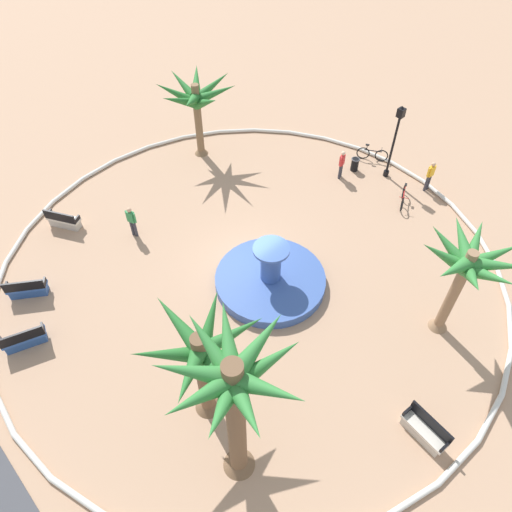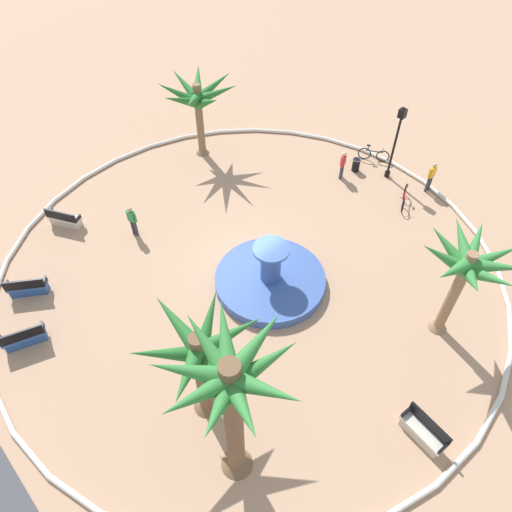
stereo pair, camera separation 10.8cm
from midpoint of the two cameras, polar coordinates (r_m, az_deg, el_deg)
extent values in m
plane|color=tan|center=(20.74, -0.56, -1.28)|extent=(80.00, 80.00, 0.00)
torus|color=silver|center=(20.66, -0.56, -1.10)|extent=(21.77, 21.77, 0.20)
cylinder|color=#38569E|center=(19.93, 1.88, -2.97)|extent=(4.66, 4.66, 0.45)
cylinder|color=#19567F|center=(19.96, 1.87, -3.04)|extent=(4.10, 4.10, 0.34)
cylinder|color=#38569E|center=(19.15, 1.95, -0.98)|extent=(0.84, 0.84, 1.62)
cylinder|color=#3D5FAD|center=(18.51, 2.02, 0.82)|extent=(1.49, 1.49, 0.12)
cylinder|color=brown|center=(26.25, -6.71, 15.95)|extent=(0.40, 0.40, 4.10)
cone|color=brown|center=(27.21, -6.38, 12.71)|extent=(0.76, 0.76, 0.50)
cone|color=#28702D|center=(26.22, -8.45, 19.81)|extent=(2.29, 0.66, 1.37)
cone|color=#28702D|center=(25.66, -9.33, 18.86)|extent=(2.00, 1.95, 1.51)
cone|color=#28702D|center=(25.00, -8.87, 18.09)|extent=(0.58, 2.23, 1.53)
cone|color=#28702D|center=(24.52, -7.56, 18.05)|extent=(1.89, 2.12, 1.25)
cone|color=#28702D|center=(24.77, -5.79, 18.03)|extent=(2.27, 0.85, 1.57)
cone|color=#28702D|center=(25.31, -4.62, 19.08)|extent=(2.04, 1.95, 1.37)
cone|color=#28702D|center=(25.92, -5.00, 19.86)|extent=(0.81, 2.33, 1.31)
cone|color=#28702D|center=(26.35, -6.94, 20.40)|extent=(2.08, 1.95, 1.15)
cylinder|color=#8E6B4C|center=(18.49, 22.96, -4.27)|extent=(0.39, 0.39, 4.25)
cone|color=#8E6B4C|center=(19.89, 21.40, -7.67)|extent=(0.74, 0.74, 0.50)
cone|color=#337F38|center=(17.47, 22.49, 0.95)|extent=(1.92, 0.74, 1.26)
cone|color=#337F38|center=(17.11, 22.01, -0.20)|extent=(1.88, 1.46, 1.31)
cone|color=#337F38|center=(16.59, 23.04, -1.65)|extent=(0.81, 1.95, 1.04)
cone|color=#337F38|center=(16.72, 24.83, -2.67)|extent=(1.51, 1.87, 1.27)
cone|color=#337F38|center=(17.06, 26.56, -2.38)|extent=(1.95, 0.94, 1.30)
cone|color=#337F38|center=(17.35, 27.42, -1.19)|extent=(1.96, 1.27, 1.08)
cone|color=#337F38|center=(17.69, 26.99, -0.04)|extent=(1.49, 1.90, 1.13)
cone|color=#337F38|center=(17.86, 25.17, 1.36)|extent=(1.13, 1.97, 1.11)
cone|color=#337F38|center=(17.72, 23.85, 1.71)|extent=(1.79, 1.68, 1.05)
cylinder|color=brown|center=(15.33, -6.28, -14.17)|extent=(0.49, 0.49, 4.25)
cone|color=brown|center=(16.99, -5.75, -17.22)|extent=(0.94, 0.94, 0.50)
cone|color=#28702D|center=(14.25, -9.38, -7.93)|extent=(2.16, 0.61, 1.12)
cone|color=#28702D|center=(13.89, -10.74, -11.55)|extent=(1.51, 2.13, 1.38)
cone|color=#28702D|center=(13.31, -8.05, -14.05)|extent=(1.71, 2.07, 1.16)
cone|color=#28702D|center=(13.50, -4.57, -13.51)|extent=(2.13, 0.72, 1.47)
cone|color=#28702D|center=(13.92, -2.99, -9.50)|extent=(1.36, 2.19, 1.24)
cone|color=#28702D|center=(14.40, -5.61, -8.15)|extent=(1.54, 2.06, 1.55)
cylinder|color=brown|center=(13.54, -2.46, -19.60)|extent=(0.54, 0.54, 6.16)
cone|color=brown|center=(16.17, -2.11, -23.57)|extent=(1.02, 1.02, 0.50)
cone|color=#337F38|center=(11.46, -5.55, -10.84)|extent=(2.02, 0.77, 1.19)
cone|color=#337F38|center=(11.11, -7.73, -13.66)|extent=(1.79, 1.80, 1.09)
cone|color=#337F38|center=(10.85, -6.81, -16.50)|extent=(0.70, 2.01, 1.16)
cone|color=#337F38|center=(10.79, -4.26, -18.00)|extent=(1.49, 1.95, 1.35)
cone|color=#337F38|center=(10.72, -1.35, -17.91)|extent=(2.02, 1.29, 1.26)
cone|color=#337F38|center=(10.83, 1.34, -15.89)|extent=(2.05, 1.14, 1.14)
cone|color=#337F38|center=(11.31, 1.19, -12.88)|extent=(1.24, 2.00, 1.39)
cone|color=#337F38|center=(11.35, 0.18, -10.68)|extent=(0.78, 2.03, 1.05)
cone|color=#337F38|center=(11.48, -3.47, -9.88)|extent=(1.94, 1.59, 1.07)
cube|color=beige|center=(24.05, -22.03, 4.32)|extent=(1.64, 1.22, 0.12)
cube|color=black|center=(23.75, -22.50, 4.51)|extent=(1.44, 0.85, 0.50)
cube|color=#B6ADA0|center=(24.21, -21.87, 3.88)|extent=(1.51, 1.12, 0.39)
cube|color=black|center=(24.39, -23.56, 4.86)|extent=(0.29, 0.43, 0.24)
cube|color=black|center=(23.55, -20.64, 4.25)|extent=(0.29, 0.43, 0.24)
cube|color=beige|center=(17.18, 19.74, -19.36)|extent=(1.65, 0.69, 0.12)
cube|color=black|center=(17.02, 20.46, -18.50)|extent=(1.60, 0.27, 0.50)
cube|color=#B6ADA0|center=(17.40, 19.52, -19.71)|extent=(1.52, 0.63, 0.39)
cube|color=black|center=(17.00, 21.89, -20.81)|extent=(0.13, 0.46, 0.24)
cube|color=black|center=(17.15, 17.89, -17.52)|extent=(0.13, 0.46, 0.24)
cube|color=#335BA8|center=(21.60, -25.83, -3.24)|extent=(1.32, 1.60, 0.12)
cube|color=black|center=(21.26, -26.18, -3.15)|extent=(0.98, 1.36, 0.50)
cube|color=#2B4E8F|center=(21.78, -25.62, -3.67)|extent=(1.22, 1.47, 0.39)
cube|color=black|center=(21.77, -27.80, -3.19)|extent=(0.41, 0.32, 0.24)
cube|color=black|center=(21.26, -24.06, -2.80)|extent=(0.41, 0.32, 0.24)
cube|color=#335BA8|center=(20.01, -26.19, -8.65)|extent=(1.00, 1.68, 0.12)
cube|color=black|center=(19.65, -26.42, -8.62)|extent=(0.60, 1.54, 0.50)
cube|color=#2B4E8F|center=(20.20, -25.96, -9.06)|extent=(0.92, 1.54, 0.39)
cube|color=black|center=(20.06, -28.37, -9.01)|extent=(0.45, 0.22, 0.24)
cube|color=black|center=(19.77, -24.26, -7.81)|extent=(0.45, 0.22, 0.24)
cylinder|color=black|center=(25.46, 16.44, 12.38)|extent=(0.12, 0.12, 3.49)
cylinder|color=black|center=(26.36, 15.71, 9.55)|extent=(0.28, 0.28, 0.30)
cube|color=black|center=(24.45, 17.43, 16.14)|extent=(0.32, 0.32, 0.44)
sphere|color=#F2EDCC|center=(24.45, 17.43, 16.14)|extent=(0.22, 0.22, 0.22)
cone|color=black|center=(24.32, 17.58, 16.70)|extent=(0.20, 0.20, 0.18)
cylinder|color=black|center=(26.24, 12.12, 10.70)|extent=(0.40, 0.40, 0.70)
torus|color=#4C4C51|center=(26.04, 12.24, 11.32)|extent=(0.46, 0.46, 0.06)
torus|color=black|center=(24.23, 17.48, 5.92)|extent=(0.40, 0.66, 0.72)
torus|color=black|center=(25.02, 17.67, 7.35)|extent=(0.40, 0.66, 0.72)
cylinder|color=#B21919|center=(24.48, 17.70, 7.06)|extent=(0.51, 0.85, 0.05)
cylinder|color=#B21919|center=(24.67, 17.84, 7.82)|extent=(0.04, 0.04, 0.30)
cube|color=black|center=(24.57, 17.93, 8.12)|extent=(0.18, 0.22, 0.06)
cylinder|color=#B21919|center=(24.05, 17.68, 6.65)|extent=(0.40, 0.24, 0.03)
torus|color=black|center=(27.23, 15.20, 11.57)|extent=(0.65, 0.43, 0.72)
torus|color=black|center=(27.20, 13.09, 11.98)|extent=(0.65, 0.43, 0.72)
cylinder|color=black|center=(27.08, 14.24, 12.18)|extent=(0.84, 0.54, 0.05)
cylinder|color=black|center=(26.99, 13.55, 12.58)|extent=(0.04, 0.04, 0.30)
cube|color=black|center=(26.90, 13.62, 12.88)|extent=(0.22, 0.19, 0.06)
cylinder|color=black|center=(27.02, 15.25, 12.22)|extent=(0.26, 0.39, 0.03)
cylinder|color=#33333D|center=(25.89, 20.40, 8.29)|extent=(0.14, 0.14, 0.91)
cylinder|color=#33333D|center=(25.76, 20.16, 8.16)|extent=(0.14, 0.14, 0.91)
cube|color=yellow|center=(25.40, 20.70, 9.50)|extent=(0.24, 0.36, 0.56)
sphere|color=tan|center=(25.18, 20.94, 10.21)|extent=(0.22, 0.22, 0.22)
cylinder|color=yellow|center=(25.57, 21.00, 9.66)|extent=(0.09, 0.09, 0.53)
cylinder|color=yellow|center=(25.24, 20.40, 9.34)|extent=(0.09, 0.09, 0.53)
cylinder|color=#33333D|center=(25.61, 10.51, 10.16)|extent=(0.14, 0.14, 0.83)
cylinder|color=#33333D|center=(25.47, 10.36, 9.95)|extent=(0.14, 0.14, 0.83)
cube|color=red|center=(25.14, 10.65, 11.32)|extent=(0.30, 0.39, 0.56)
sphere|color=beige|center=(24.91, 10.78, 12.06)|extent=(0.22, 0.22, 0.22)
cylinder|color=red|center=(25.31, 10.83, 11.57)|extent=(0.09, 0.09, 0.53)
cylinder|color=red|center=(24.97, 10.47, 11.06)|extent=(0.09, 0.09, 0.53)
cylinder|color=#33333D|center=(22.58, -14.56, 3.42)|extent=(0.14, 0.14, 0.88)
cylinder|color=#33333D|center=(22.48, -14.19, 3.29)|extent=(0.14, 0.14, 0.88)
cube|color=#338C4C|center=(22.06, -14.72, 4.70)|extent=(0.39, 0.31, 0.56)
sphere|color=tan|center=(21.80, -14.91, 5.48)|extent=(0.22, 0.22, 0.22)
cylinder|color=#338C4C|center=(22.18, -15.17, 4.86)|extent=(0.09, 0.09, 0.53)
cylinder|color=#338C4C|center=(21.94, -14.26, 4.54)|extent=(0.09, 0.09, 0.53)
camera|label=1|loc=(0.05, -89.84, 0.17)|focal=33.06mm
camera|label=2|loc=(0.05, 90.16, -0.17)|focal=33.06mm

